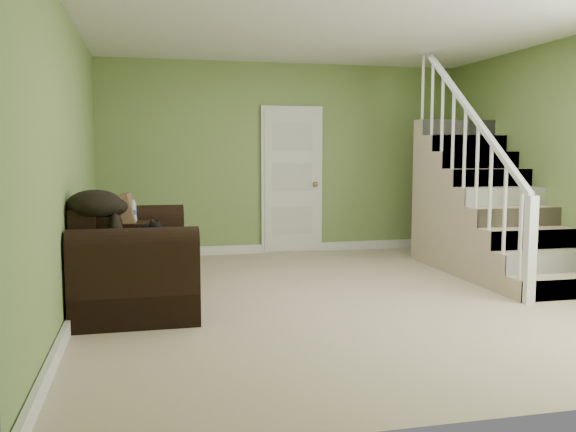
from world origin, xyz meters
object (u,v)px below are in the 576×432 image
sofa (131,261)px  banana (146,249)px  side_table (127,251)px  cat (149,233)px

sofa → banana: bearing=-72.0°
sofa → banana: size_ratio=13.91×
side_table → banana: bearing=-80.2°
cat → sofa: bearing=-161.4°
side_table → banana: (0.20, -1.19, 0.19)m
side_table → cat: 0.71m
sofa → side_table: bearing=94.7°
sofa → cat: bearing=37.6°
sofa → side_table: sofa is taller
cat → side_table: bearing=92.2°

